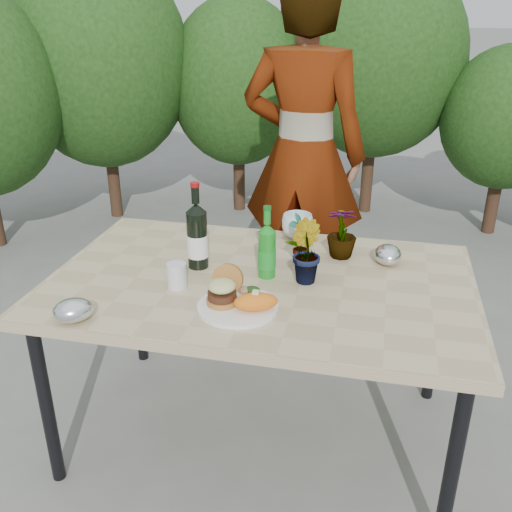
% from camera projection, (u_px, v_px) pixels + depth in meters
% --- Properties ---
extents(ground, '(80.00, 80.00, 0.00)m').
position_uv_depth(ground, '(260.00, 432.00, 2.48)').
color(ground, slate).
rests_on(ground, ground).
extents(patio_table, '(1.60, 1.00, 0.75)m').
position_uv_depth(patio_table, '(261.00, 292.00, 2.20)').
color(patio_table, tan).
rests_on(patio_table, ground).
extents(shrub_hedge, '(6.81, 5.05, 2.11)m').
position_uv_depth(shrub_hedge, '(328.00, 100.00, 3.56)').
color(shrub_hedge, '#382316').
rests_on(shrub_hedge, ground).
extents(dinner_plate, '(0.28, 0.28, 0.01)m').
position_uv_depth(dinner_plate, '(238.00, 307.00, 1.96)').
color(dinner_plate, white).
rests_on(dinner_plate, patio_table).
extents(burger_stack, '(0.11, 0.16, 0.11)m').
position_uv_depth(burger_stack, '(224.00, 289.00, 1.96)').
color(burger_stack, '#B7722D').
rests_on(burger_stack, dinner_plate).
extents(sweet_potato, '(0.17, 0.12, 0.06)m').
position_uv_depth(sweet_potato, '(256.00, 302.00, 1.91)').
color(sweet_potato, orange).
rests_on(sweet_potato, dinner_plate).
extents(grilled_veg, '(0.08, 0.05, 0.03)m').
position_uv_depth(grilled_veg, '(249.00, 290.00, 2.03)').
color(grilled_veg, olive).
rests_on(grilled_veg, dinner_plate).
extents(wine_bottle, '(0.08, 0.08, 0.35)m').
position_uv_depth(wine_bottle, '(197.00, 237.00, 2.22)').
color(wine_bottle, black).
rests_on(wine_bottle, patio_table).
extents(sparkling_water, '(0.07, 0.07, 0.28)m').
position_uv_depth(sparkling_water, '(267.00, 251.00, 2.15)').
color(sparkling_water, '#167E1D').
rests_on(sparkling_water, patio_table).
extents(plastic_cup, '(0.07, 0.07, 0.09)m').
position_uv_depth(plastic_cup, '(177.00, 276.00, 2.09)').
color(plastic_cup, silver).
rests_on(plastic_cup, patio_table).
extents(seedling_left, '(0.12, 0.13, 0.20)m').
position_uv_depth(seedling_left, '(300.00, 239.00, 2.26)').
color(seedling_left, '#27561D').
rests_on(seedling_left, patio_table).
extents(seedling_mid, '(0.16, 0.17, 0.24)m').
position_uv_depth(seedling_mid, '(305.00, 252.00, 2.11)').
color(seedling_mid, '#235A1F').
rests_on(seedling_mid, patio_table).
extents(seedling_right, '(0.14, 0.14, 0.21)m').
position_uv_depth(seedling_right, '(342.00, 232.00, 2.32)').
color(seedling_right, '#24561D').
rests_on(seedling_right, patio_table).
extents(blue_bowl, '(0.18, 0.18, 0.11)m').
position_uv_depth(blue_bowl, '(297.00, 226.00, 2.53)').
color(blue_bowl, silver).
rests_on(blue_bowl, patio_table).
extents(foil_packet_left, '(0.17, 0.16, 0.08)m').
position_uv_depth(foil_packet_left, '(73.00, 310.00, 1.87)').
color(foil_packet_left, silver).
rests_on(foil_packet_left, patio_table).
extents(foil_packet_right, '(0.12, 0.14, 0.08)m').
position_uv_depth(foil_packet_right, '(388.00, 255.00, 2.28)').
color(foil_packet_right, silver).
rests_on(foil_packet_right, patio_table).
extents(person, '(0.72, 0.51, 1.89)m').
position_uv_depth(person, '(303.00, 155.00, 3.11)').
color(person, '#A47752').
rests_on(person, ground).
extents(terracotta_pot, '(0.17, 0.17, 0.14)m').
position_uv_depth(terracotta_pot, '(118.00, 241.00, 4.26)').
color(terracotta_pot, '#A14E29').
rests_on(terracotta_pot, ground).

